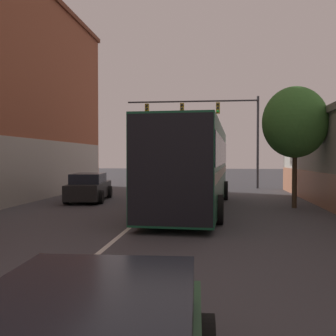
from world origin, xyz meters
The scene contains 5 objects.
lane_center_line centered at (0.00, 17.24, 0.00)m, with size 0.14×46.48×0.01m.
bus centered at (1.75, 18.54, 2.00)m, with size 3.31×12.43×3.56m.
parked_car_left_near centered at (-3.76, 21.06, 0.69)m, with size 2.31×4.72×1.43m.
traffic_signal_gantry centered at (2.54, 30.46, 5.02)m, with size 9.66×0.36×6.68m.
street_tree_near centered at (6.22, 19.43, 3.80)m, with size 2.87×2.58×5.39m.
Camera 1 is at (2.70, 1.44, 2.25)m, focal length 42.00 mm.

